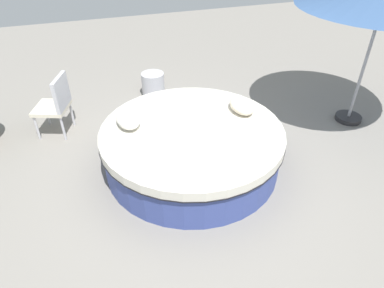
% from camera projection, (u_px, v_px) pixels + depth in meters
% --- Properties ---
extents(ground_plane, '(16.00, 16.00, 0.00)m').
position_uv_depth(ground_plane, '(192.00, 165.00, 5.03)').
color(ground_plane, gray).
extents(round_bed, '(2.52, 2.52, 0.62)m').
position_uv_depth(round_bed, '(192.00, 147.00, 4.85)').
color(round_bed, '#38478C').
rests_on(round_bed, ground_plane).
extents(throw_pillow_0, '(0.50, 0.32, 0.19)m').
position_uv_depth(throw_pillow_0, '(242.00, 105.00, 5.01)').
color(throw_pillow_0, beige).
rests_on(throw_pillow_0, round_bed).
extents(throw_pillow_1, '(0.53, 0.33, 0.22)m').
position_uv_depth(throw_pillow_1, '(128.00, 118.00, 4.70)').
color(throw_pillow_1, white).
rests_on(throw_pillow_1, round_bed).
extents(patio_chair, '(0.66, 0.65, 0.98)m').
position_uv_depth(patio_chair, '(56.00, 102.00, 5.42)').
color(patio_chair, '#B7B7BC').
rests_on(patio_chair, ground_plane).
extents(side_table, '(0.44, 0.44, 0.46)m').
position_uv_depth(side_table, '(153.00, 85.00, 6.67)').
color(side_table, '#B7B7BC').
rests_on(side_table, ground_plane).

